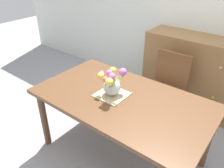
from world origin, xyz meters
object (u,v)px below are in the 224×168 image
Objects in this scene: dining_table at (122,105)px; chair_far at (167,85)px; flower_vase at (112,83)px; dresser at (197,75)px.

dining_table is 0.82m from chair_far.
flower_vase reaches higher than dining_table.
flower_vase is (-0.19, -0.84, 0.34)m from chair_far.
dresser is (0.18, 0.52, -0.02)m from chair_far.
dining_table is at bearing -101.32° from dresser.
dining_table is 1.36m from dresser.
dining_table is 5.67× the size of flower_vase.
dresser is 4.81× the size of flower_vase.
chair_far is at bearing 83.90° from dining_table.
flower_vase reaches higher than chair_far.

